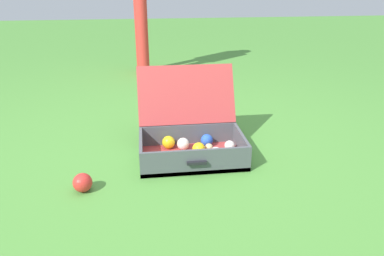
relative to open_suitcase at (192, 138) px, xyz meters
The scene contains 3 objects.
ground_plane 0.17m from the open_suitcase, 139.47° to the right, with size 16.00×16.00×0.00m, color #4C8C38.
open_suitcase is the anchor object (origin of this frame).
stray_ball_on_grass 0.71m from the open_suitcase, 150.33° to the right, with size 0.10×0.10×0.10m, color red.
Camera 1 is at (-0.17, -1.97, 1.03)m, focal length 34.71 mm.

